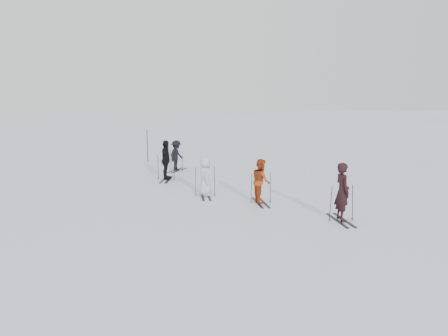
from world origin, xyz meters
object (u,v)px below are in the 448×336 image
at_px(skier_uphill_left, 166,160).
at_px(piste_marker, 147,146).
at_px(skier_red, 261,181).
at_px(skier_grey, 205,177).
at_px(skier_near_dark, 342,192).
at_px(skier_uphill_far, 176,156).

xyz_separation_m(skier_uphill_left, piste_marker, (-1.01, 5.23, 0.04)).
xyz_separation_m(skier_red, skier_grey, (-1.98, 1.39, -0.05)).
bearing_deg(skier_uphill_left, skier_near_dark, -130.21).
height_order(skier_near_dark, skier_grey, skier_near_dark).
height_order(skier_red, skier_uphill_left, skier_uphill_left).
distance_m(skier_uphill_left, skier_uphill_far, 2.33).
distance_m(skier_near_dark, skier_red, 3.35).
bearing_deg(skier_red, piste_marker, 22.93).
bearing_deg(skier_grey, skier_uphill_far, 10.73).
bearing_deg(skier_grey, skier_near_dark, -133.03).
bearing_deg(skier_uphill_left, piste_marker, 23.37).
relative_size(skier_near_dark, skier_uphill_far, 1.22).
bearing_deg(piste_marker, skier_red, -65.70).
bearing_deg(skier_red, skier_uphill_far, 21.28).
xyz_separation_m(skier_red, skier_uphill_left, (-3.50, 4.77, 0.09)).
bearing_deg(skier_grey, piste_marker, 17.56).
height_order(skier_grey, piste_marker, piste_marker).
distance_m(skier_red, piste_marker, 10.97).
distance_m(skier_red, skier_uphill_left, 5.92).
relative_size(skier_grey, piste_marker, 0.81).
relative_size(skier_grey, skier_uphill_left, 0.84).
distance_m(skier_near_dark, piste_marker, 14.23).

